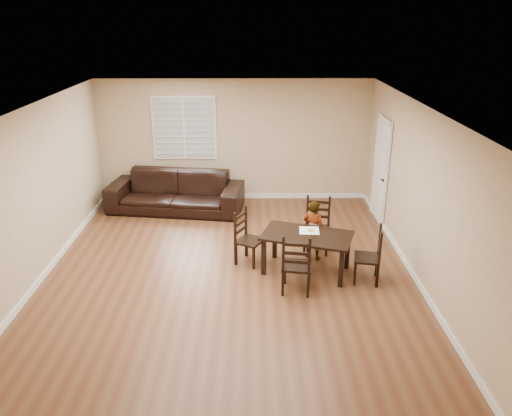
# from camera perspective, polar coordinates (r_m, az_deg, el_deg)

# --- Properties ---
(ground) EXTENTS (7.00, 7.00, 0.00)m
(ground) POSITION_cam_1_polar(r_m,az_deg,el_deg) (8.37, -3.06, -7.14)
(ground) COLOR brown
(ground) RESTS_ON ground
(room) EXTENTS (6.04, 7.04, 2.72)m
(room) POSITION_cam_1_polar(r_m,az_deg,el_deg) (7.84, -3.01, 5.16)
(room) COLOR #CBAF89
(room) RESTS_ON ground
(dining_table) EXTENTS (1.60, 1.22, 0.67)m
(dining_table) POSITION_cam_1_polar(r_m,az_deg,el_deg) (8.13, 5.83, -3.61)
(dining_table) COLOR black
(dining_table) RESTS_ON ground
(chair_near) EXTENTS (0.52, 0.49, 0.99)m
(chair_near) POSITION_cam_1_polar(r_m,az_deg,el_deg) (9.00, 7.02, -1.98)
(chair_near) COLOR black
(chair_near) RESTS_ON ground
(chair_far) EXTENTS (0.50, 0.47, 0.98)m
(chair_far) POSITION_cam_1_polar(r_m,az_deg,el_deg) (7.51, 4.62, -6.88)
(chair_far) COLOR black
(chair_far) RESTS_ON ground
(chair_left) EXTENTS (0.55, 0.56, 0.95)m
(chair_left) POSITION_cam_1_polar(r_m,az_deg,el_deg) (8.48, -1.37, -3.47)
(chair_left) COLOR black
(chair_left) RESTS_ON ground
(chair_right) EXTENTS (0.47, 0.49, 0.93)m
(chair_right) POSITION_cam_1_polar(r_m,az_deg,el_deg) (8.07, 13.38, -5.50)
(chair_right) COLOR black
(chair_right) RESTS_ON ground
(child) EXTENTS (0.46, 0.42, 1.06)m
(child) POSITION_cam_1_polar(r_m,az_deg,el_deg) (8.60, 6.59, -2.49)
(child) COLOR gray
(child) RESTS_ON ground
(napkin) EXTENTS (0.34, 0.34, 0.00)m
(napkin) POSITION_cam_1_polar(r_m,az_deg,el_deg) (8.23, 6.10, -2.58)
(napkin) COLOR #EDE4CC
(napkin) RESTS_ON dining_table
(donut) EXTENTS (0.10, 0.10, 0.04)m
(donut) POSITION_cam_1_polar(r_m,az_deg,el_deg) (8.22, 6.23, -2.46)
(donut) COLOR #D5994C
(donut) RESTS_ON napkin
(sofa) EXTENTS (2.96, 1.49, 0.83)m
(sofa) POSITION_cam_1_polar(r_m,az_deg,el_deg) (10.84, -9.17, 1.83)
(sofa) COLOR black
(sofa) RESTS_ON ground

